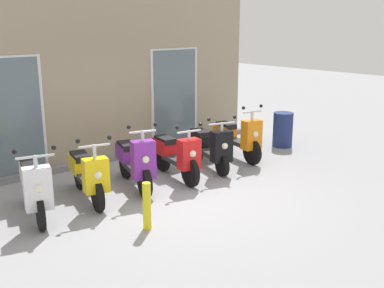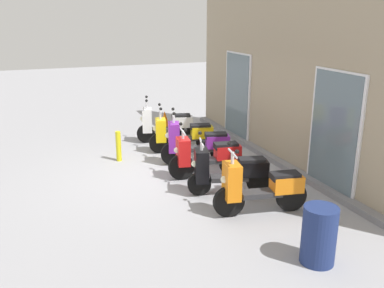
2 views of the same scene
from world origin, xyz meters
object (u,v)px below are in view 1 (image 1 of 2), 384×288
at_px(scooter_white, 35,186).
at_px(scooter_yellow, 87,173).
at_px(scooter_red, 176,154).
at_px(trash_bin, 283,130).
at_px(scooter_black, 210,146).
at_px(curb_bollard, 147,206).
at_px(scooter_orange, 237,136).
at_px(scooter_purple, 135,161).

height_order(scooter_white, scooter_yellow, scooter_white).
relative_size(scooter_red, trash_bin, 1.96).
height_order(scooter_black, trash_bin, scooter_black).
xyz_separation_m(scooter_yellow, curb_bollard, (0.08, -1.58, -0.10)).
relative_size(scooter_white, trash_bin, 1.86).
bearing_deg(scooter_yellow, scooter_white, -171.86).
relative_size(scooter_yellow, scooter_orange, 1.00).
relative_size(scooter_yellow, scooter_black, 1.06).
bearing_deg(curb_bollard, trash_bin, 17.90).
bearing_deg(scooter_black, scooter_purple, 178.03).
bearing_deg(scooter_yellow, scooter_red, -3.90).
relative_size(scooter_orange, curb_bollard, 2.33).
bearing_deg(scooter_white, scooter_orange, 2.33).
relative_size(scooter_black, scooter_orange, 0.94).
relative_size(scooter_purple, scooter_red, 1.00).
height_order(scooter_white, scooter_red, scooter_white).
distance_m(scooter_red, curb_bollard, 2.24).
relative_size(scooter_yellow, scooter_purple, 1.01).
height_order(scooter_white, scooter_black, scooter_white).
bearing_deg(scooter_yellow, trash_bin, 0.65).
bearing_deg(scooter_red, scooter_orange, 5.30).
xyz_separation_m(scooter_white, scooter_black, (3.62, 0.05, -0.02)).
bearing_deg(scooter_red, scooter_white, -179.68).
distance_m(scooter_red, trash_bin, 3.40).
xyz_separation_m(scooter_orange, trash_bin, (1.55, 0.01, -0.08)).
bearing_deg(scooter_red, trash_bin, 3.02).
height_order(scooter_purple, scooter_orange, scooter_purple).
xyz_separation_m(scooter_yellow, scooter_orange, (3.61, 0.05, 0.04)).
relative_size(scooter_white, scooter_orange, 0.93).
relative_size(scooter_red, curb_bollard, 2.29).
height_order(scooter_purple, curb_bollard, scooter_purple).
relative_size(scooter_purple, scooter_black, 1.05).
height_order(scooter_yellow, scooter_red, scooter_yellow).
distance_m(scooter_black, scooter_orange, 0.94).
height_order(scooter_orange, curb_bollard, scooter_orange).
distance_m(scooter_orange, curb_bollard, 3.89).
relative_size(scooter_white, scooter_black, 0.99).
bearing_deg(scooter_white, curb_bollard, -54.71).
relative_size(scooter_white, scooter_purple, 0.95).
bearing_deg(scooter_white, scooter_yellow, 8.14).
relative_size(scooter_white, scooter_yellow, 0.94).
relative_size(scooter_red, scooter_orange, 0.98).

